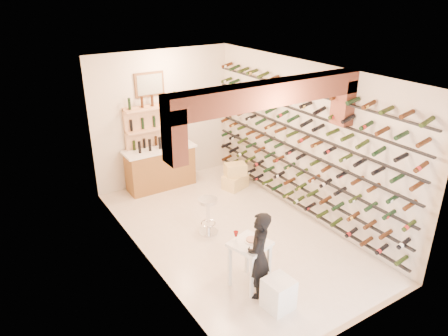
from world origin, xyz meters
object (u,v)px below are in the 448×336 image
Objects in this scene: back_counter at (161,167)px; white_stool at (278,294)px; tasting_table at (250,250)px; chrome_barstool at (208,213)px; crate_lower at (235,181)px; wine_rack at (296,145)px; person at (259,255)px.

back_counter is 4.78m from white_stool.
tasting_table is 0.79m from white_stool.
back_counter reaches higher than white_stool.
chrome_barstool reaches higher than crate_lower.
wine_rack is 3.35× the size of back_counter.
wine_rack is 5.80× the size of tasting_table.
wine_rack is 3.24m from white_stool.
chrome_barstool is at bearing -139.27° from person.
person reaches higher than chrome_barstool.
crate_lower is (-0.35, 1.64, -1.38)m from wine_rack.
crate_lower is (1.57, 1.37, -0.26)m from chrome_barstool.
crate_lower is (1.81, 3.33, -0.55)m from person.
tasting_table is 0.25m from person.
crate_lower is at bearing -160.68° from person.
person is at bearing -142.13° from wine_rack.
back_counter reaches higher than tasting_table.
crate_lower is at bearing 43.72° from tasting_table.
wine_rack is at bearing 175.74° from person.
tasting_table is at bearing -120.30° from crate_lower.
tasting_table is 0.68× the size of person.
person reaches higher than back_counter.
back_counter is at bearing 87.87° from chrome_barstool.
chrome_barstool is at bearing 85.82° from white_stool.
wine_rack reaches higher than back_counter.
chrome_barstool is at bearing -92.13° from back_counter.
chrome_barstool is 1.31× the size of crate_lower.
back_counter is at bearing 86.84° from white_stool.
wine_rack is at bearing -7.99° from chrome_barstool.
wine_rack reaches higher than tasting_table.
wine_rack is 3.93× the size of person.
white_stool is 0.89× the size of crate_lower.
wine_rack is at bearing 45.27° from white_stool.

